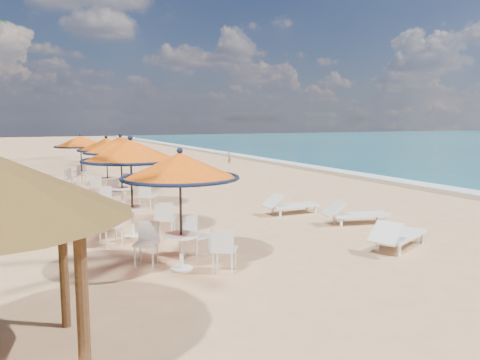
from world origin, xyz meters
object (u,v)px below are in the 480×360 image
object	(u,v)px
station_0	(181,181)
lounger_far	(289,204)
station_2	(121,154)
station_1	(132,160)
lounger_near	(397,235)
lounger_mid	(354,213)
station_4	(80,146)
station_3	(107,150)

from	to	relation	value
station_0	lounger_far	xyz separation A→B (m)	(4.97, 3.83, -1.53)
station_2	station_1	bearing A→B (deg)	-97.57
station_2	lounger_near	world-z (taller)	station_2
station_0	lounger_near	distance (m)	5.39
lounger_mid	lounger_near	bearing A→B (deg)	-93.43
station_0	lounger_near	world-z (taller)	station_0
station_2	station_4	xyz separation A→B (m)	(-0.54, 6.43, -0.05)
station_4	lounger_near	size ratio (longest dim) A/B	1.13
station_2	station_3	size ratio (longest dim) A/B	1.07
station_2	station_3	bearing A→B (deg)	87.90
station_2	lounger_mid	world-z (taller)	station_2
station_1	lounger_near	distance (m)	6.93
station_1	station_2	distance (m)	3.92
lounger_near	lounger_mid	size ratio (longest dim) A/B	1.05
station_1	lounger_mid	distance (m)	6.60
station_2	lounger_far	bearing A→B (deg)	-33.48
station_3	lounger_far	bearing A→B (deg)	-54.88
station_3	lounger_far	world-z (taller)	station_3
station_0	lounger_mid	distance (m)	6.34
lounger_far	station_1	bearing A→B (deg)	-172.39
station_1	station_4	xyz separation A→B (m)	(-0.02, 10.31, -0.18)
station_0	station_2	distance (m)	6.99
lounger_mid	lounger_far	world-z (taller)	lounger_mid
station_3	station_4	world-z (taller)	station_4
station_1	station_3	distance (m)	7.36
station_0	station_3	distance (m)	10.44
station_0	station_4	distance (m)	13.42
station_1	lounger_far	size ratio (longest dim) A/B	1.39
lounger_near	station_3	bearing A→B (deg)	89.56
station_0	station_2	size ratio (longest dim) A/B	0.97
station_0	station_1	size ratio (longest dim) A/B	0.94
station_0	lounger_mid	size ratio (longest dim) A/B	1.22
station_3	lounger_mid	bearing A→B (deg)	-57.35
station_2	lounger_near	bearing A→B (deg)	-58.03
station_0	station_1	distance (m)	3.13
lounger_near	lounger_far	distance (m)	4.70
station_1	lounger_near	world-z (taller)	station_1
lounger_far	station_3	bearing A→B (deg)	124.88
station_3	lounger_mid	size ratio (longest dim) A/B	1.17
station_1	station_2	world-z (taller)	station_1
station_1	station_0	bearing A→B (deg)	-84.24
station_1	station_4	bearing A→B (deg)	90.14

